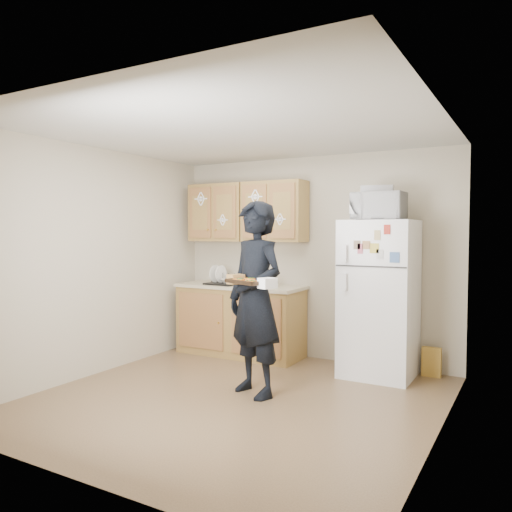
% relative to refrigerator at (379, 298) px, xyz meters
% --- Properties ---
extents(floor, '(3.60, 3.60, 0.00)m').
position_rel_refrigerator_xyz_m(floor, '(-0.95, -1.43, -0.85)').
color(floor, brown).
rests_on(floor, ground).
extents(ceiling, '(3.60, 3.60, 0.00)m').
position_rel_refrigerator_xyz_m(ceiling, '(-0.95, -1.43, 1.65)').
color(ceiling, beige).
rests_on(ceiling, wall_back).
extents(wall_back, '(3.60, 0.04, 2.50)m').
position_rel_refrigerator_xyz_m(wall_back, '(-0.95, 0.37, 0.40)').
color(wall_back, '#BEB29A').
rests_on(wall_back, floor).
extents(wall_front, '(3.60, 0.04, 2.50)m').
position_rel_refrigerator_xyz_m(wall_front, '(-0.95, -3.23, 0.40)').
color(wall_front, '#BEB29A').
rests_on(wall_front, floor).
extents(wall_left, '(0.04, 3.60, 2.50)m').
position_rel_refrigerator_xyz_m(wall_left, '(-2.75, -1.43, 0.40)').
color(wall_left, '#BEB29A').
rests_on(wall_left, floor).
extents(wall_right, '(0.04, 3.60, 2.50)m').
position_rel_refrigerator_xyz_m(wall_right, '(0.85, -1.43, 0.40)').
color(wall_right, '#BEB29A').
rests_on(wall_right, floor).
extents(refrigerator, '(0.75, 0.70, 1.70)m').
position_rel_refrigerator_xyz_m(refrigerator, '(0.00, 0.00, 0.00)').
color(refrigerator, white).
rests_on(refrigerator, floor).
extents(base_cabinet, '(1.60, 0.60, 0.86)m').
position_rel_refrigerator_xyz_m(base_cabinet, '(-1.80, 0.05, -0.42)').
color(base_cabinet, brown).
rests_on(base_cabinet, floor).
extents(countertop, '(1.64, 0.64, 0.04)m').
position_rel_refrigerator_xyz_m(countertop, '(-1.80, 0.05, 0.03)').
color(countertop, beige).
rests_on(countertop, base_cabinet).
extents(upper_cab_left, '(0.80, 0.33, 0.75)m').
position_rel_refrigerator_xyz_m(upper_cab_left, '(-2.20, 0.18, 0.98)').
color(upper_cab_left, brown).
rests_on(upper_cab_left, wall_back).
extents(upper_cab_right, '(0.80, 0.33, 0.75)m').
position_rel_refrigerator_xyz_m(upper_cab_right, '(-1.38, 0.18, 0.98)').
color(upper_cab_right, brown).
rests_on(upper_cab_right, wall_back).
extents(cereal_box, '(0.20, 0.07, 0.32)m').
position_rel_refrigerator_xyz_m(cereal_box, '(0.52, 0.24, -0.69)').
color(cereal_box, '#EBD053').
rests_on(cereal_box, floor).
extents(person, '(0.80, 0.67, 1.87)m').
position_rel_refrigerator_xyz_m(person, '(-0.86, -1.22, 0.09)').
color(person, black).
rests_on(person, floor).
extents(baking_tray, '(0.48, 0.42, 0.04)m').
position_rel_refrigerator_xyz_m(baking_tray, '(-0.75, -1.49, 0.27)').
color(baking_tray, black).
rests_on(baking_tray, person).
extents(pizza_front_left, '(0.13, 0.13, 0.02)m').
position_rel_refrigerator_xyz_m(pizza_front_left, '(-0.86, -1.52, 0.29)').
color(pizza_front_left, orange).
rests_on(pizza_front_left, baking_tray).
extents(pizza_front_right, '(0.13, 0.13, 0.02)m').
position_rel_refrigerator_xyz_m(pizza_front_right, '(-0.69, -1.59, 0.29)').
color(pizza_front_right, orange).
rests_on(pizza_front_right, baking_tray).
extents(pizza_back_left, '(0.13, 0.13, 0.02)m').
position_rel_refrigerator_xyz_m(pizza_back_left, '(-0.81, -1.40, 0.29)').
color(pizza_back_left, orange).
rests_on(pizza_back_left, baking_tray).
extents(microwave, '(0.54, 0.37, 0.30)m').
position_rel_refrigerator_xyz_m(microwave, '(-0.00, -0.05, 1.00)').
color(microwave, white).
rests_on(microwave, refrigerator).
extents(foil_pan, '(0.37, 0.29, 0.07)m').
position_rel_refrigerator_xyz_m(foil_pan, '(-0.03, -0.02, 1.18)').
color(foil_pan, '#A9AAB0').
rests_on(foil_pan, microwave).
extents(dish_rack, '(0.43, 0.34, 0.17)m').
position_rel_refrigerator_xyz_m(dish_rack, '(-2.00, -0.04, 0.13)').
color(dish_rack, black).
rests_on(dish_rack, countertop).
extents(bowl, '(0.28, 0.28, 0.06)m').
position_rel_refrigerator_xyz_m(bowl, '(-1.89, -0.04, 0.10)').
color(bowl, white).
rests_on(bowl, dish_rack).
extents(soap_bottle, '(0.10, 0.10, 0.18)m').
position_rel_refrigerator_xyz_m(soap_bottle, '(-1.34, -0.01, 0.14)').
color(soap_bottle, white).
rests_on(soap_bottle, countertop).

